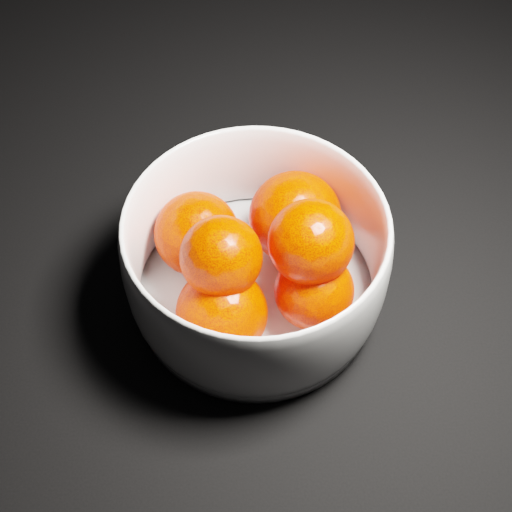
{
  "coord_description": "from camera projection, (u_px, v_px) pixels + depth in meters",
  "views": [
    {
      "loc": [
        0.24,
        -0.44,
        0.56
      ],
      "look_at": [
        0.25,
        -0.07,
        0.06
      ],
      "focal_mm": 50.0,
      "sensor_mm": 36.0,
      "label": 1
    }
  ],
  "objects": [
    {
      "name": "orange_pile",
      "position": [
        260.0,
        254.0,
        0.62
      ],
      "size": [
        0.18,
        0.19,
        0.12
      ],
      "color": "#ED2200",
      "rests_on": "bowl"
    },
    {
      "name": "ground",
      "position": [
        5.0,
        241.0,
        0.71
      ],
      "size": [
        3.0,
        3.0,
        0.0
      ],
      "primitive_type": "cube",
      "color": "black",
      "rests_on": "ground"
    },
    {
      "name": "bowl",
      "position": [
        256.0,
        260.0,
        0.63
      ],
      "size": [
        0.23,
        0.23,
        0.11
      ],
      "rotation": [
        0.0,
        0.0,
        -0.3
      ],
      "color": "silver",
      "rests_on": "ground"
    }
  ]
}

